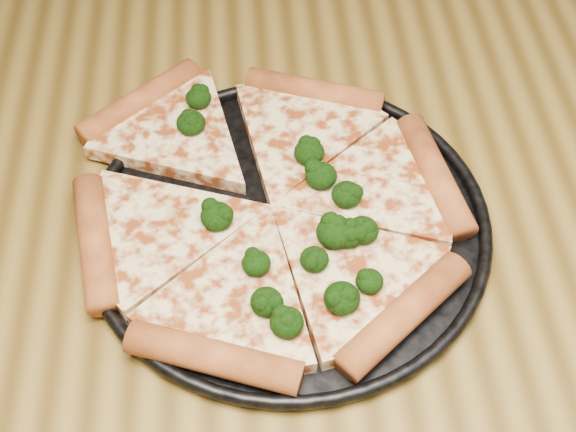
{
  "coord_description": "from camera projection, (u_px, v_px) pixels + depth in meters",
  "views": [
    {
      "loc": [
        -0.1,
        -0.38,
        1.31
      ],
      "look_at": [
        -0.07,
        0.04,
        0.77
      ],
      "focal_mm": 48.89,
      "sensor_mm": 36.0,
      "label": 1
    }
  ],
  "objects": [
    {
      "name": "broccoli_florets",
      "position": [
        298.0,
        219.0,
        0.67
      ],
      "size": [
        0.17,
        0.28,
        0.02
      ],
      "color": "black",
      "rests_on": "pizza"
    },
    {
      "name": "dining_table",
      "position": [
        361.0,
        318.0,
        0.75
      ],
      "size": [
        1.2,
        0.9,
        0.75
      ],
      "color": "olive",
      "rests_on": "ground"
    },
    {
      "name": "pizza_pan",
      "position": [
        288.0,
        222.0,
        0.7
      ],
      "size": [
        0.36,
        0.36,
        0.02
      ],
      "color": "black",
      "rests_on": "dining_table"
    },
    {
      "name": "pizza",
      "position": [
        267.0,
        204.0,
        0.7
      ],
      "size": [
        0.36,
        0.38,
        0.03
      ],
      "rotation": [
        0.0,
        0.0,
        -0.35
      ],
      "color": "#FFDC9C",
      "rests_on": "pizza_pan"
    }
  ]
}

